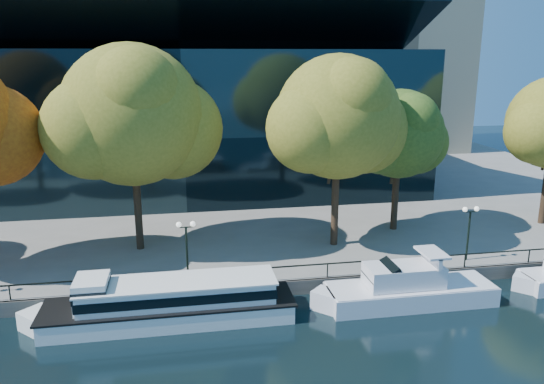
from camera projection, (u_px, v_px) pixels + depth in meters
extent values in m
plane|color=black|center=(261.00, 320.00, 32.00)|extent=(160.00, 160.00, 0.00)
cube|color=slate|center=(217.00, 178.00, 66.66)|extent=(90.00, 67.00, 1.00)
cube|color=#47443F|center=(254.00, 291.00, 34.78)|extent=(90.00, 0.25, 1.00)
cube|color=black|center=(254.00, 269.00, 34.60)|extent=(88.20, 0.08, 0.08)
cube|color=black|center=(254.00, 276.00, 34.73)|extent=(0.07, 0.07, 0.90)
cube|color=black|center=(183.00, 123.00, 59.81)|extent=(50.00, 24.00, 16.00)
cube|color=black|center=(179.00, 34.00, 53.61)|extent=(50.00, 17.14, 7.86)
cube|color=white|center=(170.00, 312.00, 31.76)|extent=(14.57, 3.54, 1.14)
cube|color=black|center=(170.00, 303.00, 31.61)|extent=(14.86, 3.61, 0.12)
cube|color=white|center=(42.00, 322.00, 30.54)|extent=(2.93, 2.93, 1.14)
cube|color=white|center=(178.00, 292.00, 31.53)|extent=(11.36, 2.90, 1.25)
cube|color=black|center=(178.00, 291.00, 31.52)|extent=(11.51, 2.97, 0.57)
cube|color=white|center=(178.00, 281.00, 31.36)|extent=(11.65, 3.04, 0.10)
cube|color=white|center=(92.00, 293.00, 30.63)|extent=(1.87, 2.48, 1.87)
cube|color=black|center=(92.00, 290.00, 30.58)|extent=(1.93, 2.55, 0.73)
cube|color=white|center=(410.00, 294.00, 33.96)|extent=(10.75, 3.07, 1.23)
cube|color=white|center=(329.00, 301.00, 33.06)|extent=(2.35, 2.35, 1.23)
cube|color=white|center=(411.00, 285.00, 33.80)|extent=(10.54, 3.01, 0.08)
cube|color=white|center=(404.00, 275.00, 33.53)|extent=(4.84, 2.30, 1.33)
cube|color=black|center=(383.00, 275.00, 33.27)|extent=(2.12, 2.21, 1.68)
cube|color=white|center=(432.00, 259.00, 33.59)|extent=(0.26, 2.40, 0.82)
cube|color=white|center=(432.00, 253.00, 33.48)|extent=(1.43, 2.40, 0.15)
cube|color=white|center=(526.00, 283.00, 35.77)|extent=(1.97, 1.97, 1.07)
cylinder|color=black|center=(137.00, 197.00, 39.91)|extent=(0.56, 0.56, 8.22)
cylinder|color=black|center=(141.00, 154.00, 39.37)|extent=(1.27, 1.94, 4.10)
cylinder|color=black|center=(129.00, 160.00, 38.82)|extent=(1.17, 1.33, 3.67)
sphere|color=#67661B|center=(132.00, 115.00, 38.36)|extent=(10.31, 10.31, 10.31)
sphere|color=#67661B|center=(172.00, 129.00, 40.63)|extent=(7.74, 7.74, 7.74)
sphere|color=#67661B|center=(93.00, 128.00, 37.14)|extent=(7.22, 7.22, 7.22)
sphere|color=#67661B|center=(135.00, 92.00, 36.03)|extent=(6.19, 6.19, 6.19)
cylinder|color=black|center=(335.00, 195.00, 40.85)|extent=(0.56, 0.56, 8.01)
cylinder|color=black|center=(342.00, 154.00, 40.33)|extent=(1.25, 1.91, 4.00)
cylinder|color=black|center=(332.00, 160.00, 39.78)|extent=(1.15, 1.30, 3.58)
sphere|color=#67661B|center=(338.00, 117.00, 39.34)|extent=(9.28, 9.28, 9.28)
sphere|color=#67661B|center=(363.00, 129.00, 41.39)|extent=(6.96, 6.96, 6.96)
sphere|color=#67661B|center=(310.00, 129.00, 38.24)|extent=(6.50, 6.50, 6.50)
sphere|color=#67661B|center=(352.00, 97.00, 37.24)|extent=(5.57, 5.57, 5.57)
cylinder|color=black|center=(395.00, 192.00, 44.72)|extent=(0.56, 0.56, 6.57)
cylinder|color=black|center=(402.00, 161.00, 44.35)|extent=(1.09, 1.62, 3.30)
cylinder|color=black|center=(394.00, 165.00, 43.78)|extent=(1.00, 1.13, 2.95)
sphere|color=#2D4917|center=(399.00, 134.00, 43.48)|extent=(7.32, 7.32, 7.32)
sphere|color=#2D4917|center=(415.00, 142.00, 45.10)|extent=(5.49, 5.49, 5.49)
sphere|color=#2D4917|center=(381.00, 142.00, 42.62)|extent=(5.12, 5.12, 5.12)
sphere|color=#2D4917|center=(412.00, 120.00, 41.83)|extent=(4.39, 4.39, 4.39)
sphere|color=#67661B|center=(539.00, 131.00, 43.96)|extent=(5.50, 5.50, 5.50)
cylinder|color=black|center=(187.00, 254.00, 34.87)|extent=(0.14, 0.14, 3.60)
cube|color=black|center=(186.00, 227.00, 34.40)|extent=(0.90, 0.06, 0.06)
sphere|color=white|center=(179.00, 225.00, 34.28)|extent=(0.36, 0.36, 0.36)
sphere|color=white|center=(193.00, 224.00, 34.43)|extent=(0.36, 0.36, 0.36)
cylinder|color=black|center=(468.00, 236.00, 38.24)|extent=(0.14, 0.14, 3.60)
cube|color=black|center=(471.00, 212.00, 37.77)|extent=(0.90, 0.06, 0.06)
sphere|color=white|center=(465.00, 209.00, 37.65)|extent=(0.36, 0.36, 0.36)
sphere|color=white|center=(477.00, 209.00, 37.80)|extent=(0.36, 0.36, 0.36)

